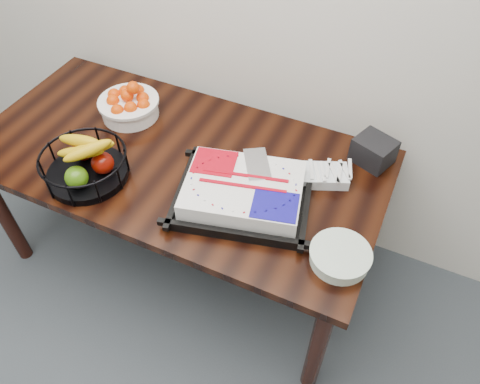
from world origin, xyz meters
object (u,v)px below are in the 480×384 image
at_px(table, 177,170).
at_px(napkin_box, 374,151).
at_px(fruit_basket, 84,163).
at_px(plate_stack, 340,257).
at_px(cake_tray, 243,192).
at_px(tangerine_bowl, 128,102).

bearing_deg(table, napkin_box, 22.79).
bearing_deg(napkin_box, fruit_basket, -150.33).
bearing_deg(plate_stack, cake_tray, 164.71).
bearing_deg(fruit_basket, table, 45.51).
bearing_deg(table, cake_tray, -16.72).
distance_m(cake_tray, plate_stack, 0.44).
xyz_separation_m(table, plate_stack, (0.80, -0.23, 0.11)).
distance_m(table, napkin_box, 0.85).
bearing_deg(tangerine_bowl, fruit_basket, -80.31).
relative_size(table, cake_tray, 3.04).
xyz_separation_m(table, cake_tray, (0.38, -0.11, 0.13)).
distance_m(table, plate_stack, 0.84).
height_order(table, cake_tray, cake_tray).
bearing_deg(fruit_basket, tangerine_bowl, 99.69).
height_order(cake_tray, tangerine_bowl, tangerine_bowl).
bearing_deg(tangerine_bowl, plate_stack, -18.68).
distance_m(tangerine_bowl, fruit_basket, 0.42).
relative_size(fruit_basket, napkin_box, 2.25).
height_order(tangerine_bowl, napkin_box, tangerine_bowl).
bearing_deg(plate_stack, table, 164.04).
distance_m(table, tangerine_bowl, 0.40).
height_order(table, napkin_box, napkin_box).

